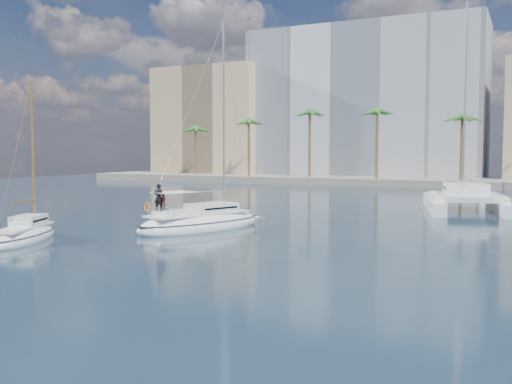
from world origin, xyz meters
The scene contains 10 objects.
ground centered at (0.00, 0.00, 0.00)m, with size 160.00×160.00×0.00m, color black.
quay centered at (0.00, 61.00, 0.60)m, with size 120.00×14.00×1.20m, color gray.
building_modern centered at (-12.00, 73.00, 14.00)m, with size 42.00×16.00×28.00m, color silver.
building_tan_left centered at (-42.00, 69.00, 11.00)m, with size 22.00×14.00×22.00m, color tan.
palm_left centered at (-34.00, 57.00, 10.28)m, with size 3.60×3.60×12.30m.
palm_centre centered at (0.00, 57.00, 10.28)m, with size 3.60×3.60×12.30m.
main_sloop centered at (-4.84, 2.20, 0.50)m, with size 6.73×10.92×15.47m.
small_sloop centered at (-11.71, -7.11, 0.39)m, with size 4.72×7.46×10.25m.
catamaran centered at (10.60, 24.14, 1.18)m, with size 9.61×14.78×19.67m.
seagull centered at (-1.65, 4.87, 0.71)m, with size 1.19×0.51×0.22m.
Camera 1 is at (16.04, -31.96, 5.50)m, focal length 40.00 mm.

